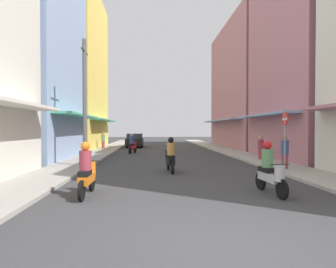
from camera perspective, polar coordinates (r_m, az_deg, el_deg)
The scene contains 17 objects.
ground_plane at distance 21.49m, azimuth -0.12°, elevation -4.12°, with size 91.97×91.97×0.00m, color #38383A.
sidewalk_left at distance 21.85m, azimuth -14.17°, elevation -3.91°, with size 2.13×49.80×0.12m, color #9E9991.
sidewalk_right at distance 22.41m, azimuth 13.57°, elevation -3.78°, with size 2.13×49.80×0.12m, color #ADA89E.
building_left_mid at distance 20.97m, azimuth -27.43°, elevation 17.42°, with size 7.05×8.38×15.79m.
building_left_far at distance 29.93m, azimuth -19.51°, elevation 11.88°, with size 7.05×10.36×15.20m.
building_right_mid at distance 20.97m, azimuth 28.13°, elevation 15.43°, with size 7.05×8.45×14.39m.
building_right_far at distance 30.87m, azimuth 16.95°, elevation 9.22°, with size 7.05×13.17×12.70m.
motorbike_silver at distance 8.92m, azimuth 20.05°, elevation -6.97°, with size 0.55×1.81×1.58m.
motorbike_black at distance 12.57m, azimuth 0.45°, elevation -4.59°, with size 0.55×1.81×1.58m.
motorbike_red at distance 22.25m, azimuth -7.23°, elevation -2.14°, with size 0.66×1.78×1.58m.
motorbike_orange at distance 8.48m, azimuth -16.17°, elevation -7.37°, with size 0.55×1.81×1.58m.
parked_car at distance 29.77m, azimuth -6.72°, elevation -1.26°, with size 1.77×4.11×1.45m.
pedestrian_crossing at distance 17.63m, azimuth 18.34°, elevation -2.80°, with size 0.34×0.34×1.55m.
pedestrian_far at distance 26.73m, azimuth -13.05°, elevation -1.37°, with size 0.34×0.34×1.65m.
pedestrian_midway at distance 13.95m, azimuth 22.64°, elevation -3.58°, with size 0.34×0.34×1.66m.
utility_pole at distance 14.46m, azimuth -16.59°, elevation 6.21°, with size 0.20×1.20×6.35m.
street_sign_no_entry at distance 12.72m, azimuth 22.67°, elevation -0.03°, with size 0.07×0.60×2.65m.
Camera 1 is at (-1.18, -4.47, 1.94)m, focal length 29.97 mm.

